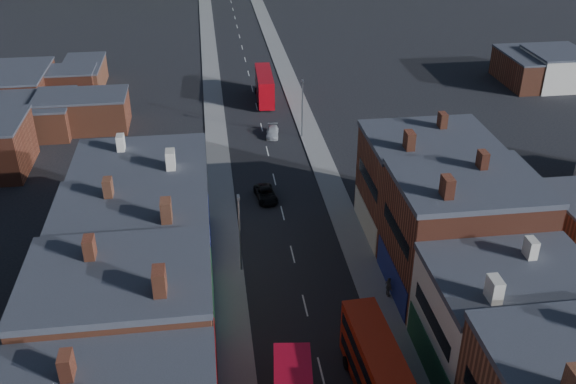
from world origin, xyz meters
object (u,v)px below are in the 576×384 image
object	(u,v)px
car_2	(266,194)
car_3	(272,132)
bus_1	(379,374)
ped_3	(389,287)
bus_2	(264,86)

from	to	relation	value
car_2	car_3	size ratio (longest dim) A/B	1.15
car_3	bus_1	bearing A→B (deg)	-79.40
bus_1	ped_3	size ratio (longest dim) A/B	6.01
bus_2	ped_3	xyz separation A→B (m)	(6.06, -50.31, -1.33)
bus_1	ped_3	bearing A→B (deg)	67.85
bus_1	car_2	bearing A→B (deg)	96.03
bus_2	car_2	size ratio (longest dim) A/B	2.25
ped_3	car_2	bearing A→B (deg)	12.62
bus_1	bus_2	world-z (taller)	bus_1
bus_1	bus_2	size ratio (longest dim) A/B	1.11
car_2	ped_3	bearing A→B (deg)	-71.23
bus_2	ped_3	world-z (taller)	bus_2
car_3	ped_3	xyz separation A→B (m)	(6.36, -36.60, 0.50)
car_3	ped_3	size ratio (longest dim) A/B	2.08
bus_2	car_3	xyz separation A→B (m)	(-0.30, -13.72, -1.83)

